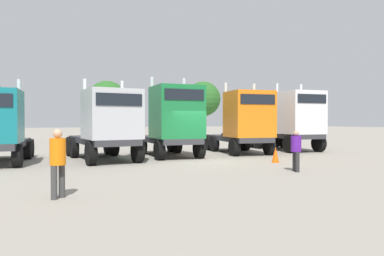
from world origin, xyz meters
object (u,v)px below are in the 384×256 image
at_px(semi_truck_green, 173,121).
at_px(traffic_cone_near, 275,155).
at_px(semi_truck_silver, 108,124).
at_px(semi_truck_orange, 245,122).
at_px(visitor_with_camera, 296,148).
at_px(visitor_in_hivis, 58,158).
at_px(semi_truck_white, 294,121).

bearing_deg(semi_truck_green, traffic_cone_near, 41.80).
relative_size(semi_truck_silver, semi_truck_orange, 1.06).
relative_size(semi_truck_orange, visitor_with_camera, 3.70).
bearing_deg(visitor_in_hivis, semi_truck_green, -80.77).
bearing_deg(semi_truck_white, semi_truck_orange, -77.81).
bearing_deg(visitor_with_camera, semi_truck_white, 68.23).
bearing_deg(traffic_cone_near, semi_truck_green, 125.55).
height_order(semi_truck_green, semi_truck_white, semi_truck_white).
relative_size(semi_truck_silver, visitor_with_camera, 3.90).
bearing_deg(semi_truck_green, semi_truck_silver, -79.15).
height_order(semi_truck_green, traffic_cone_near, semi_truck_green).
bearing_deg(semi_truck_orange, visitor_with_camera, -9.78).
distance_m(semi_truck_green, visitor_with_camera, 7.65).
relative_size(visitor_in_hivis, traffic_cone_near, 2.39).
bearing_deg(visitor_with_camera, semi_truck_green, 125.87).
bearing_deg(visitor_in_hivis, traffic_cone_near, -110.54).
bearing_deg(semi_truck_silver, traffic_cone_near, 58.11).
relative_size(visitor_with_camera, traffic_cone_near, 2.17).
bearing_deg(visitor_with_camera, semi_truck_silver, 149.85).
distance_m(semi_truck_green, semi_truck_orange, 4.64).
xyz_separation_m(semi_truck_silver, visitor_in_hivis, (-3.42, -7.86, -0.78)).
distance_m(semi_truck_green, visitor_in_hivis, 10.86).
bearing_deg(semi_truck_green, visitor_in_hivis, -34.83).
height_order(semi_truck_orange, visitor_in_hivis, semi_truck_orange).
distance_m(semi_truck_silver, semi_truck_orange, 8.32).
xyz_separation_m(semi_truck_silver, semi_truck_green, (3.69, 0.30, 0.18)).
bearing_deg(visitor_with_camera, visitor_in_hivis, -153.22).
bearing_deg(traffic_cone_near, visitor_in_hivis, -160.85).
bearing_deg(semi_truck_green, semi_truck_white, 96.49).
bearing_deg(semi_truck_silver, semi_truck_white, 91.16).
relative_size(semi_truck_orange, semi_truck_white, 0.92).
bearing_deg(semi_truck_silver, visitor_with_camera, 37.87).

